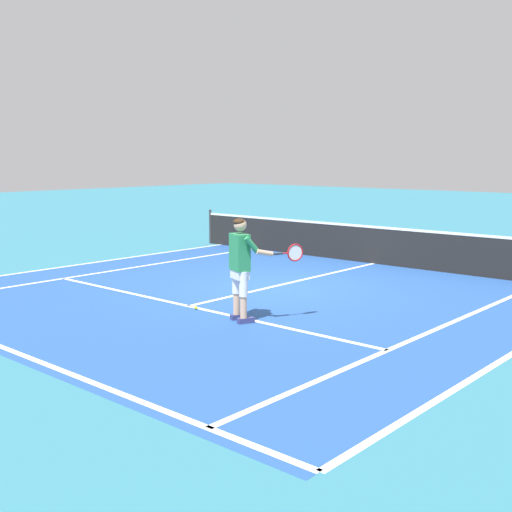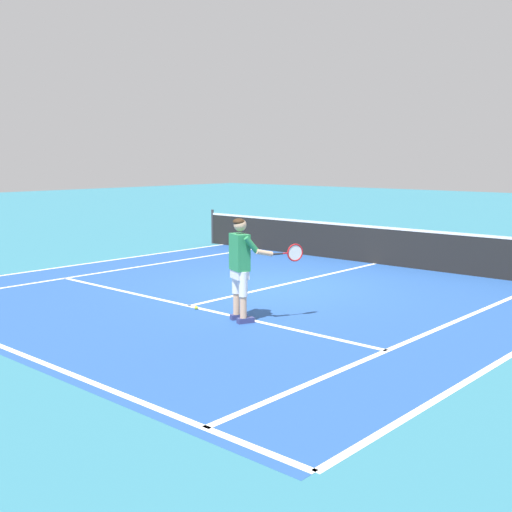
{
  "view_description": "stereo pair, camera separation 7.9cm",
  "coord_description": "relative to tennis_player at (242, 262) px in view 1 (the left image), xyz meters",
  "views": [
    {
      "loc": [
        8.52,
        -10.21,
        2.68
      ],
      "look_at": [
        1.45,
        -2.21,
        1.05
      ],
      "focal_mm": 45.24,
      "sensor_mm": 36.0,
      "label": 1
    },
    {
      "loc": [
        8.58,
        -10.16,
        2.68
      ],
      "look_at": [
        1.45,
        -2.21,
        1.05
      ],
      "focal_mm": 45.24,
      "sensor_mm": 36.0,
      "label": 2
    }
  ],
  "objects": [
    {
      "name": "line_doubles_left",
      "position": [
        -6.96,
        1.6,
        -0.99
      ],
      "size": [
        0.1,
        9.92,
        0.01
      ],
      "primitive_type": "cube",
      "color": "white",
      "rests_on": "ground"
    },
    {
      "name": "line_singles_right",
      "position": [
        2.65,
        1.6,
        -0.99
      ],
      "size": [
        0.1,
        9.92,
        0.01
      ],
      "primitive_type": "cube",
      "color": "white",
      "rests_on": "ground"
    },
    {
      "name": "line_service",
      "position": [
        -1.47,
        0.16,
        -0.99
      ],
      "size": [
        8.23,
        0.1,
        0.01
      ],
      "primitive_type": "cube",
      "color": "white",
      "rests_on": "ground"
    },
    {
      "name": "line_baseline",
      "position": [
        -1.47,
        -3.36,
        -0.99
      ],
      "size": [
        10.98,
        0.1,
        0.01
      ],
      "primitive_type": "cube",
      "color": "white",
      "rests_on": "ground"
    },
    {
      "name": "ground_plane",
      "position": [
        -1.47,
        2.59,
        -0.99
      ],
      "size": [
        80.0,
        80.0,
        0.0
      ],
      "primitive_type": "plane",
      "color": "teal"
    },
    {
      "name": "tennis_ball_near_feet",
      "position": [
        -1.18,
        0.07,
        -0.96
      ],
      "size": [
        0.07,
        0.07,
        0.07
      ],
      "primitive_type": "sphere",
      "color": "#CCE02D",
      "rests_on": "ground"
    },
    {
      "name": "court_inner_surface",
      "position": [
        -1.47,
        1.6,
        -0.99
      ],
      "size": [
        10.98,
        10.32,
        0.0
      ],
      "primitive_type": "cube",
      "color": "#234C93",
      "rests_on": "ground"
    },
    {
      "name": "line_centre_service",
      "position": [
        -1.47,
        3.36,
        -0.99
      ],
      "size": [
        0.1,
        6.4,
        0.01
      ],
      "primitive_type": "cube",
      "color": "white",
      "rests_on": "ground"
    },
    {
      "name": "line_singles_left",
      "position": [
        -5.58,
        1.6,
        -0.99
      ],
      "size": [
        0.1,
        9.92,
        0.01
      ],
      "primitive_type": "cube",
      "color": "white",
      "rests_on": "ground"
    },
    {
      "name": "tennis_player",
      "position": [
        0.0,
        0.0,
        0.0
      ],
      "size": [
        0.96,
        0.98,
        1.71
      ],
      "color": "navy",
      "rests_on": "ground"
    },
    {
      "name": "tennis_net",
      "position": [
        -1.47,
        6.56,
        -0.49
      ],
      "size": [
        11.96,
        0.08,
        1.07
      ],
      "color": "#333338",
      "rests_on": "ground"
    }
  ]
}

